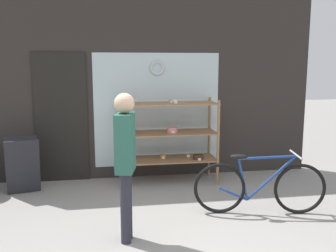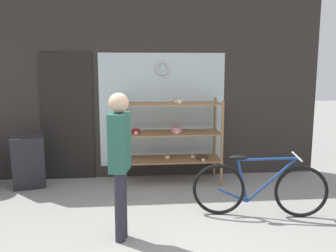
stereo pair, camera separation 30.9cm
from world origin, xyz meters
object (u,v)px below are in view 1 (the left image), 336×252
at_px(display_case, 168,134).
at_px(sandwich_board, 23,166).
at_px(bicycle, 259,187).
at_px(pedestrian, 125,156).

distance_m(display_case, sandwich_board, 2.27).
height_order(bicycle, sandwich_board, sandwich_board).
bearing_deg(sandwich_board, pedestrian, -64.36).
relative_size(display_case, bicycle, 0.93).
relative_size(sandwich_board, pedestrian, 0.51).
height_order(display_case, sandwich_board, display_case).
xyz_separation_m(sandwich_board, pedestrian, (1.45, -1.78, 0.53)).
relative_size(bicycle, pedestrian, 1.03).
bearing_deg(display_case, bicycle, -57.04).
distance_m(display_case, pedestrian, 2.11).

